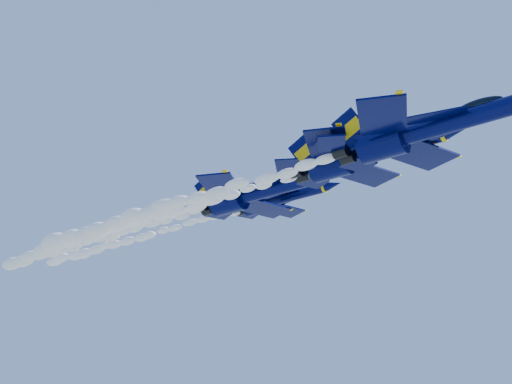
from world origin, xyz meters
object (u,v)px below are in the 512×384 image
Objects in this scene: jet_lead at (423,130)px; jet_second at (364,154)px; jet_fourth at (278,199)px; jet_third at (255,193)px.

jet_second is at bearing 153.95° from jet_lead.
jet_third is at bearing -75.44° from jet_fourth.
jet_second is at bearing -39.54° from jet_fourth.
jet_fourth reaches higher than jet_third.
jet_third reaches higher than jet_second.
jet_lead is at bearing -26.05° from jet_second.
jet_lead is 7.35m from jet_second.
jet_second is 1.07× the size of jet_fourth.
jet_lead is at bearing -24.70° from jet_third.
jet_third is (-16.99, 7.63, 3.15)m from jet_second.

